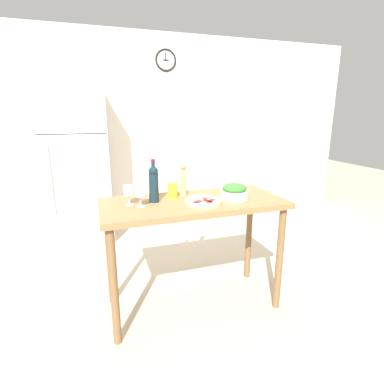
{
  "coord_description": "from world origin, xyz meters",
  "views": [
    {
      "loc": [
        -0.7,
        -2.1,
        1.57
      ],
      "look_at": [
        0.0,
        0.03,
        0.98
      ],
      "focal_mm": 28.0,
      "sensor_mm": 36.0,
      "label": 1
    }
  ],
  "objects_px": {
    "homemade_pizza": "(203,201)",
    "refrigerator": "(77,166)",
    "salad_bowl": "(234,192)",
    "wine_glass_far": "(129,191)",
    "salt_canister": "(172,189)",
    "pepper_mill": "(183,180)",
    "wine_glass_near": "(140,193)",
    "wine_bottle": "(154,183)"
  },
  "relations": [
    {
      "from": "homemade_pizza",
      "to": "refrigerator",
      "type": "bearing_deg",
      "value": 117.04
    },
    {
      "from": "salad_bowl",
      "to": "homemade_pizza",
      "type": "bearing_deg",
      "value": -171.34
    },
    {
      "from": "wine_glass_far",
      "to": "salt_canister",
      "type": "height_order",
      "value": "wine_glass_far"
    },
    {
      "from": "pepper_mill",
      "to": "salad_bowl",
      "type": "height_order",
      "value": "pepper_mill"
    },
    {
      "from": "salad_bowl",
      "to": "wine_glass_near",
      "type": "bearing_deg",
      "value": 177.6
    },
    {
      "from": "refrigerator",
      "to": "wine_glass_far",
      "type": "relative_size",
      "value": 12.78
    },
    {
      "from": "pepper_mill",
      "to": "wine_glass_near",
      "type": "bearing_deg",
      "value": -152.69
    },
    {
      "from": "salt_canister",
      "to": "wine_bottle",
      "type": "bearing_deg",
      "value": -156.43
    },
    {
      "from": "pepper_mill",
      "to": "homemade_pizza",
      "type": "relative_size",
      "value": 0.95
    },
    {
      "from": "refrigerator",
      "to": "pepper_mill",
      "type": "height_order",
      "value": "refrigerator"
    },
    {
      "from": "refrigerator",
      "to": "wine_glass_far",
      "type": "distance_m",
      "value": 1.79
    },
    {
      "from": "refrigerator",
      "to": "salad_bowl",
      "type": "bearing_deg",
      "value": -56.11
    },
    {
      "from": "wine_bottle",
      "to": "salad_bowl",
      "type": "xyz_separation_m",
      "value": [
        0.61,
        -0.12,
        -0.09
      ]
    },
    {
      "from": "wine_glass_far",
      "to": "salad_bowl",
      "type": "relative_size",
      "value": 0.67
    },
    {
      "from": "wine_glass_near",
      "to": "wine_glass_far",
      "type": "xyz_separation_m",
      "value": [
        -0.07,
        0.07,
        0.0
      ]
    },
    {
      "from": "pepper_mill",
      "to": "homemade_pizza",
      "type": "distance_m",
      "value": 0.3
    },
    {
      "from": "refrigerator",
      "to": "salt_canister",
      "type": "xyz_separation_m",
      "value": [
        0.78,
        -1.65,
        0.05
      ]
    },
    {
      "from": "wine_bottle",
      "to": "homemade_pizza",
      "type": "height_order",
      "value": "wine_bottle"
    },
    {
      "from": "refrigerator",
      "to": "wine_glass_far",
      "type": "xyz_separation_m",
      "value": [
        0.43,
        -1.73,
        0.08
      ]
    },
    {
      "from": "refrigerator",
      "to": "wine_glass_near",
      "type": "distance_m",
      "value": 1.87
    },
    {
      "from": "wine_bottle",
      "to": "homemade_pizza",
      "type": "relative_size",
      "value": 1.18
    },
    {
      "from": "wine_glass_near",
      "to": "wine_glass_far",
      "type": "distance_m",
      "value": 0.1
    },
    {
      "from": "refrigerator",
      "to": "homemade_pizza",
      "type": "distance_m",
      "value": 2.1
    },
    {
      "from": "wine_bottle",
      "to": "pepper_mill",
      "type": "relative_size",
      "value": 1.24
    },
    {
      "from": "wine_bottle",
      "to": "wine_glass_far",
      "type": "relative_size",
      "value": 2.24
    },
    {
      "from": "wine_glass_far",
      "to": "homemade_pizza",
      "type": "bearing_deg",
      "value": -14.9
    },
    {
      "from": "wine_glass_far",
      "to": "salad_bowl",
      "type": "bearing_deg",
      "value": -6.99
    },
    {
      "from": "refrigerator",
      "to": "salad_bowl",
      "type": "relative_size",
      "value": 8.57
    },
    {
      "from": "wine_glass_far",
      "to": "salt_canister",
      "type": "distance_m",
      "value": 0.36
    },
    {
      "from": "salad_bowl",
      "to": "salt_canister",
      "type": "bearing_deg",
      "value": 157.51
    },
    {
      "from": "wine_glass_near",
      "to": "salt_canister",
      "type": "xyz_separation_m",
      "value": [
        0.28,
        0.16,
        -0.03
      ]
    },
    {
      "from": "wine_bottle",
      "to": "wine_glass_far",
      "type": "xyz_separation_m",
      "value": [
        -0.19,
        -0.02,
        -0.04
      ]
    },
    {
      "from": "salad_bowl",
      "to": "homemade_pizza",
      "type": "height_order",
      "value": "salad_bowl"
    },
    {
      "from": "pepper_mill",
      "to": "salad_bowl",
      "type": "relative_size",
      "value": 1.2
    },
    {
      "from": "salad_bowl",
      "to": "homemade_pizza",
      "type": "xyz_separation_m",
      "value": [
        -0.27,
        -0.04,
        -0.04
      ]
    },
    {
      "from": "salad_bowl",
      "to": "homemade_pizza",
      "type": "distance_m",
      "value": 0.28
    },
    {
      "from": "refrigerator",
      "to": "pepper_mill",
      "type": "bearing_deg",
      "value": -61.32
    },
    {
      "from": "homemade_pizza",
      "to": "salt_canister",
      "type": "bearing_deg",
      "value": 127.73
    },
    {
      "from": "salad_bowl",
      "to": "homemade_pizza",
      "type": "relative_size",
      "value": 0.79
    },
    {
      "from": "wine_glass_far",
      "to": "homemade_pizza",
      "type": "xyz_separation_m",
      "value": [
        0.53,
        -0.14,
        -0.09
      ]
    },
    {
      "from": "salad_bowl",
      "to": "salt_canister",
      "type": "relative_size",
      "value": 1.57
    },
    {
      "from": "wine_bottle",
      "to": "wine_glass_far",
      "type": "bearing_deg",
      "value": -174.49
    }
  ]
}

